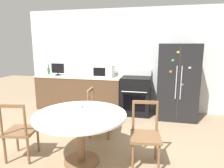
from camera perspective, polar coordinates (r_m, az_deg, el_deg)
name	(u,v)px	position (r m, az deg, el deg)	size (l,w,h in m)	color
ground_plane	(91,161)	(3.19, -6.06, -21.07)	(14.00, 14.00, 0.00)	#9E8466
back_wall	(122,60)	(5.29, 2.99, 6.86)	(5.20, 0.10, 2.60)	silver
kitchen_counter	(80,92)	(5.38, -9.24, -2.38)	(2.26, 0.64, 0.90)	brown
refrigerator	(177,82)	(4.85, 18.04, 0.68)	(0.89, 0.77, 1.72)	black
oven_range	(136,95)	(4.99, 6.76, -3.17)	(0.71, 0.68, 1.08)	black
microwave	(103,71)	(5.05, -2.52, 3.76)	(0.52, 0.39, 0.29)	white
countertop_tv	(58,69)	(5.48, -15.22, 4.17)	(0.34, 0.16, 0.31)	black
counter_bottle	(49,71)	(5.75, -17.65, 3.68)	(0.07, 0.07, 0.26)	#2D6B38
dining_table	(80,122)	(2.93, -8.99, -10.75)	(1.31, 1.31, 0.74)	white
dining_chair_far	(99,113)	(3.80, -3.71, -8.28)	(0.45, 0.45, 0.90)	brown
dining_chair_left	(20,132)	(3.33, -24.80, -12.23)	(0.49, 0.49, 0.90)	brown
dining_chair_right	(145,136)	(2.95, 9.49, -14.36)	(0.47, 0.47, 0.90)	brown
candle_glass	(94,114)	(2.75, -5.22, -8.41)	(0.10, 0.10, 0.09)	silver
folded_napkin	(79,106)	(3.14, -9.47, -6.22)	(0.15, 0.08, 0.05)	#A3BCDB
mail_stack	(112,115)	(2.76, -0.01, -8.91)	(0.29, 0.35, 0.02)	white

